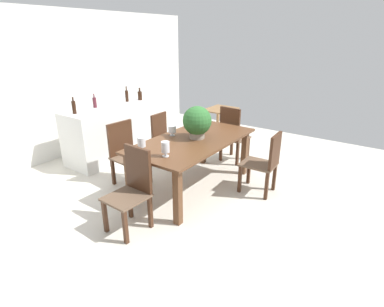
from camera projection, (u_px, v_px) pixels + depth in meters
name	position (u px, v px, depth m)	size (l,w,h in m)	color
ground_plane	(183.00, 184.00, 4.72)	(7.04, 7.04, 0.00)	silver
back_wall	(71.00, 84.00, 5.64)	(6.40, 0.10, 2.60)	white
dining_table	(193.00, 147.00, 4.38)	(1.98, 1.02, 0.77)	brown
chair_near_right	(266.00, 161.00, 4.27)	(0.43, 0.50, 0.92)	#422616
chair_far_left	(126.00, 150.00, 4.60)	(0.51, 0.50, 0.95)	#422616
chair_foot_end	(232.00, 133.00, 5.34)	(0.47, 0.46, 1.01)	#422616
chair_far_right	(164.00, 137.00, 5.27)	(0.43, 0.44, 0.91)	#422616
chair_head_end	(133.00, 186.00, 3.50)	(0.47, 0.44, 0.98)	#422616
flower_centerpiece	(197.00, 122.00, 4.30)	(0.41, 0.41, 0.47)	gray
crystal_vase_left	(142.00, 143.00, 3.86)	(0.10, 0.10, 0.19)	silver
crystal_vase_center_near	(172.00, 129.00, 4.46)	(0.12, 0.12, 0.15)	silver
crystal_vase_right	(165.00, 148.00, 3.68)	(0.10, 0.10, 0.19)	silver
wine_glass	(192.00, 122.00, 4.80)	(0.07, 0.07, 0.15)	silver
kitchen_counter	(114.00, 131.00, 5.65)	(1.81, 0.70, 0.96)	silver
wine_bottle_dark	(140.00, 95.00, 5.95)	(0.08, 0.08, 0.24)	black
wine_bottle_clear	(74.00, 107.00, 4.91)	(0.06, 0.06, 0.27)	black
wine_bottle_tall	(95.00, 102.00, 5.33)	(0.07, 0.07, 0.24)	#511E28
wine_bottle_amber	(127.00, 96.00, 5.80)	(0.06, 0.06, 0.29)	black
side_table	(220.00, 116.00, 6.42)	(0.68, 0.55, 0.71)	olive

